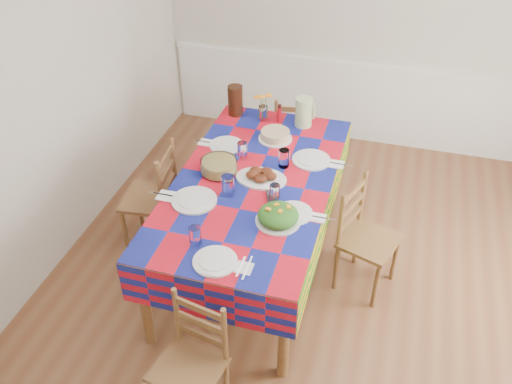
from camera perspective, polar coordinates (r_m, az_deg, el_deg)
room at (r=3.54m, az=8.93°, el=3.92°), size 4.58×5.08×2.78m
wainscot at (r=6.12m, az=11.81°, el=9.32°), size 4.41×0.06×0.92m
dining_table at (r=4.17m, az=-0.22°, el=0.17°), size 1.18×2.19×0.85m
setting_near_head at (r=3.47m, az=-5.00°, el=-6.31°), size 0.46×0.31×0.14m
setting_left_near at (r=3.93m, az=-5.34°, el=-0.28°), size 0.61×0.36×0.16m
setting_left_far at (r=4.46m, az=-2.62°, el=4.78°), size 0.52×0.31×0.14m
setting_right_near at (r=3.83m, az=3.34°, el=-1.42°), size 0.50×0.29×0.13m
setting_right_far at (r=4.31m, az=4.91°, el=3.45°), size 0.58×0.33×0.15m
meat_platter at (r=4.10m, az=0.54°, el=1.68°), size 0.39×0.28×0.08m
salad_platter at (r=3.70m, az=2.35°, el=-2.52°), size 0.31×0.31×0.13m
pasta_bowl at (r=4.19m, az=-3.92°, el=2.72°), size 0.29×0.29×0.10m
cake at (r=4.59m, az=2.04°, el=5.97°), size 0.29×0.29×0.08m
serving_utensils at (r=4.01m, az=1.68°, el=0.20°), size 0.17×0.39×0.01m
flower_vase at (r=4.84m, az=0.75°, el=8.73°), size 0.16×0.14×0.26m
hot_sauce at (r=4.83m, az=2.48°, el=8.30°), size 0.04×0.04×0.17m
green_pitcher at (r=4.77m, az=5.05°, el=8.38°), size 0.15×0.15×0.26m
tea_pitcher at (r=4.93m, az=-2.19°, el=9.62°), size 0.14×0.14×0.27m
name_card at (r=3.36m, az=-5.02°, el=-8.62°), size 0.09×0.03×0.02m
chair_near at (r=3.48m, az=-6.80°, el=-17.49°), size 0.46×0.44×0.89m
chair_far at (r=5.47m, az=3.95°, el=5.89°), size 0.44×0.43×0.89m
chair_left at (r=4.61m, az=-10.71°, el=-0.65°), size 0.47×0.48×0.99m
chair_right at (r=4.26m, az=11.34°, el=-4.82°), size 0.51×0.52×0.94m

